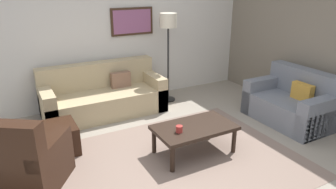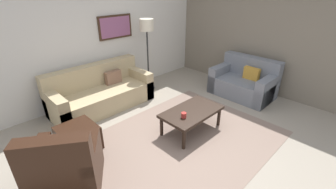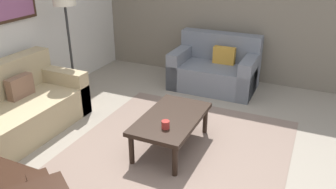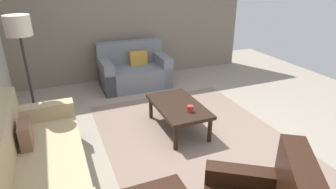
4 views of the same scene
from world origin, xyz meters
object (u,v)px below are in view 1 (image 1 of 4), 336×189
(couch_main, at_px, (103,97))
(armchair_leather, at_px, (23,166))
(couch_loveseat, at_px, (293,104))
(framed_artwork, at_px, (132,21))
(coffee_table, at_px, (194,129))
(cup, at_px, (179,129))
(ottoman, at_px, (56,139))
(lamp_standing, at_px, (168,30))

(couch_main, distance_m, armchair_leather, 2.27)
(couch_main, xyz_separation_m, couch_loveseat, (2.74, -1.90, 0.00))
(couch_main, distance_m, framed_artwork, 1.53)
(coffee_table, xyz_separation_m, framed_artwork, (0.11, 2.40, 1.18))
(cup, height_order, framed_artwork, framed_artwork)
(ottoman, distance_m, lamp_standing, 2.80)
(cup, relative_size, framed_artwork, 0.11)
(cup, bearing_deg, couch_loveseat, 3.58)
(couch_loveseat, height_order, cup, couch_loveseat)
(armchair_leather, distance_m, coffee_table, 2.16)
(ottoman, relative_size, cup, 6.24)
(armchair_leather, bearing_deg, framed_artwork, 43.64)
(couch_main, bearing_deg, cup, -78.76)
(couch_main, distance_m, lamp_standing, 1.73)
(lamp_standing, bearing_deg, armchair_leather, -148.72)
(armchair_leather, relative_size, framed_artwork, 1.33)
(lamp_standing, bearing_deg, framed_artwork, 138.94)
(ottoman, bearing_deg, armchair_leather, -124.06)
(armchair_leather, relative_size, cup, 12.38)
(cup, xyz_separation_m, lamp_standing, (0.92, 1.99, 0.95))
(coffee_table, xyz_separation_m, cup, (-0.27, -0.05, 0.10))
(ottoman, relative_size, coffee_table, 0.51)
(couch_main, relative_size, couch_loveseat, 1.54)
(ottoman, distance_m, framed_artwork, 2.68)
(couch_main, relative_size, ottoman, 3.77)
(couch_loveseat, relative_size, ottoman, 2.45)
(armchair_leather, height_order, ottoman, armchair_leather)
(couch_main, height_order, framed_artwork, framed_artwork)
(couch_loveseat, distance_m, ottoman, 3.84)
(couch_loveseat, distance_m, armchair_leather, 4.21)
(lamp_standing, relative_size, framed_artwork, 2.04)
(coffee_table, bearing_deg, lamp_standing, 71.67)
(couch_loveseat, height_order, lamp_standing, lamp_standing)
(lamp_standing, distance_m, framed_artwork, 0.71)
(cup, distance_m, lamp_standing, 2.39)
(ottoman, height_order, lamp_standing, lamp_standing)
(couch_loveseat, relative_size, armchair_leather, 1.24)
(couch_main, xyz_separation_m, lamp_standing, (1.32, -0.05, 1.11))
(armchair_leather, bearing_deg, ottoman, 55.94)
(couch_loveseat, bearing_deg, armchair_leather, 177.87)
(couch_loveseat, height_order, framed_artwork, framed_artwork)
(armchair_leather, xyz_separation_m, lamp_standing, (2.79, 1.69, 1.10))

